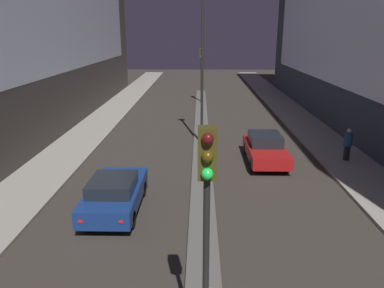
# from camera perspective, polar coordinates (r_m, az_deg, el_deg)

# --- Properties ---
(median_strip) EXTENTS (0.99, 38.89, 0.14)m
(median_strip) POSITION_cam_1_polar(r_m,az_deg,el_deg) (24.68, 1.45, 1.22)
(median_strip) COLOR #56544F
(median_strip) RESTS_ON ground
(traffic_light_near) EXTENTS (0.32, 0.42, 5.07)m
(traffic_light_near) POSITION_cam_1_polar(r_m,az_deg,el_deg) (6.54, 2.25, -9.18)
(traffic_light_near) COLOR black
(traffic_light_near) RESTS_ON median_strip
(traffic_light_mid) EXTENTS (0.32, 0.42, 5.07)m
(traffic_light_mid) POSITION_cam_1_polar(r_m,az_deg,el_deg) (35.88, 1.43, 12.22)
(traffic_light_mid) COLOR black
(traffic_light_mid) RESTS_ON median_strip
(street_lamp) EXTENTS (0.54, 0.54, 8.84)m
(street_lamp) POSITION_cam_1_polar(r_m,az_deg,el_deg) (21.87, 1.60, 15.50)
(street_lamp) COLOR black
(street_lamp) RESTS_ON median_strip
(car_left_lane) EXTENTS (1.91, 4.36, 1.45)m
(car_left_lane) POSITION_cam_1_polar(r_m,az_deg,el_deg) (14.75, -11.70, -7.36)
(car_left_lane) COLOR navy
(car_left_lane) RESTS_ON ground
(car_right_lane) EXTENTS (1.92, 4.43, 1.48)m
(car_right_lane) POSITION_cam_1_polar(r_m,az_deg,el_deg) (20.19, 11.13, -0.66)
(car_right_lane) COLOR maroon
(car_right_lane) RESTS_ON ground
(pedestrian_on_right_sidewalk) EXTENTS (0.42, 0.42, 1.72)m
(pedestrian_on_right_sidewalk) POSITION_cam_1_polar(r_m,az_deg,el_deg) (21.32, 22.64, 0.03)
(pedestrian_on_right_sidewalk) COLOR black
(pedestrian_on_right_sidewalk) RESTS_ON sidewalk_right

